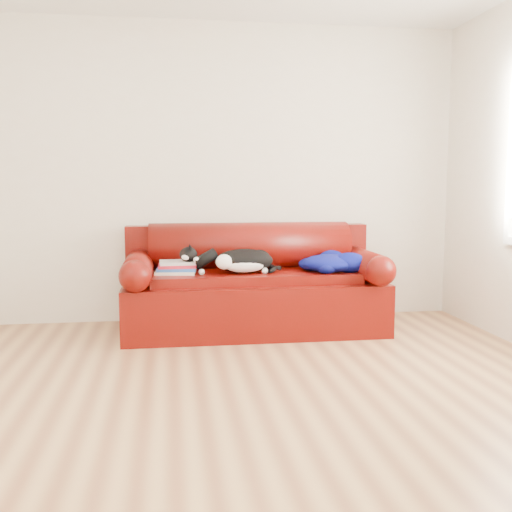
{
  "coord_description": "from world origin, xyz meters",
  "views": [
    {
      "loc": [
        -0.32,
        -3.32,
        1.2
      ],
      "look_at": [
        0.35,
        1.35,
        0.64
      ],
      "focal_mm": 42.0,
      "sensor_mm": 36.0,
      "label": 1
    }
  ],
  "objects_px": {
    "sofa_base": "(253,302)",
    "book_stack": "(177,267)",
    "cat": "(243,262)",
    "blanket": "(331,262)"
  },
  "relations": [
    {
      "from": "sofa_base",
      "to": "book_stack",
      "type": "relative_size",
      "value": 6.24
    },
    {
      "from": "cat",
      "to": "blanket",
      "type": "height_order",
      "value": "cat"
    },
    {
      "from": "cat",
      "to": "blanket",
      "type": "xyz_separation_m",
      "value": [
        0.72,
        0.02,
        -0.02
      ]
    },
    {
      "from": "book_stack",
      "to": "blanket",
      "type": "relative_size",
      "value": 0.63
    },
    {
      "from": "book_stack",
      "to": "cat",
      "type": "bearing_deg",
      "value": -6.5
    },
    {
      "from": "book_stack",
      "to": "blanket",
      "type": "bearing_deg",
      "value": -2.01
    },
    {
      "from": "blanket",
      "to": "cat",
      "type": "bearing_deg",
      "value": -178.72
    },
    {
      "from": "book_stack",
      "to": "blanket",
      "type": "distance_m",
      "value": 1.25
    },
    {
      "from": "sofa_base",
      "to": "book_stack",
      "type": "bearing_deg",
      "value": -173.92
    },
    {
      "from": "book_stack",
      "to": "cat",
      "type": "relative_size",
      "value": 0.49
    }
  ]
}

